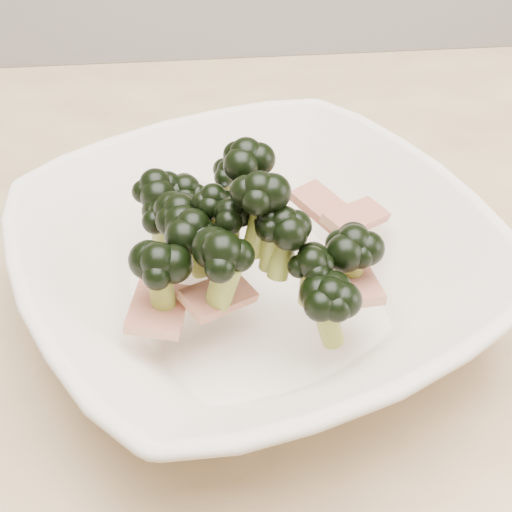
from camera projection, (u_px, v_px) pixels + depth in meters
name	position (u px, v px, depth m)	size (l,w,h in m)	color
dining_table	(304.00, 381.00, 0.59)	(1.20, 0.80, 0.75)	tan
broccoli_dish	(254.00, 265.00, 0.49)	(0.41, 0.41, 0.13)	silver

